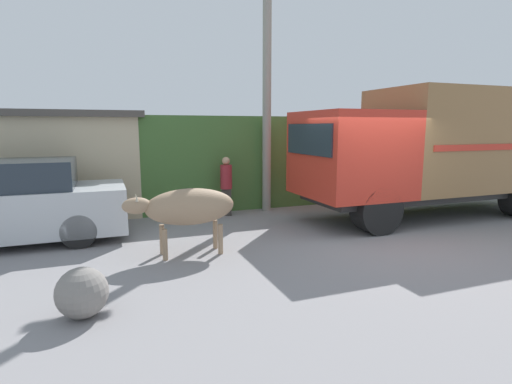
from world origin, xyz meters
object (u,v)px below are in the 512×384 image
(roadside_rock, at_px, (82,293))
(pedestrian_on_hill, at_px, (226,183))
(brown_cow, at_px, (188,207))
(cargo_truck, at_px, (440,147))
(utility_pole, at_px, (267,79))

(roadside_rock, bearing_deg, pedestrian_on_hill, 55.93)
(brown_cow, relative_size, pedestrian_on_hill, 1.28)
(brown_cow, distance_m, pedestrian_on_hill, 3.30)
(cargo_truck, relative_size, pedestrian_on_hill, 4.71)
(brown_cow, distance_m, roadside_rock, 2.67)
(pedestrian_on_hill, distance_m, utility_pole, 2.98)
(utility_pole, height_order, roadside_rock, utility_pole)
(brown_cow, xyz_separation_m, utility_pole, (2.81, 3.11, 2.69))
(pedestrian_on_hill, height_order, roadside_rock, pedestrian_on_hill)
(pedestrian_on_hill, relative_size, roadside_rock, 2.47)
(pedestrian_on_hill, xyz_separation_m, utility_pole, (1.23, 0.22, 2.71))
(roadside_rock, bearing_deg, cargo_truck, 18.81)
(brown_cow, bearing_deg, roadside_rock, -119.90)
(brown_cow, bearing_deg, cargo_truck, 18.41)
(cargo_truck, distance_m, utility_pole, 4.82)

